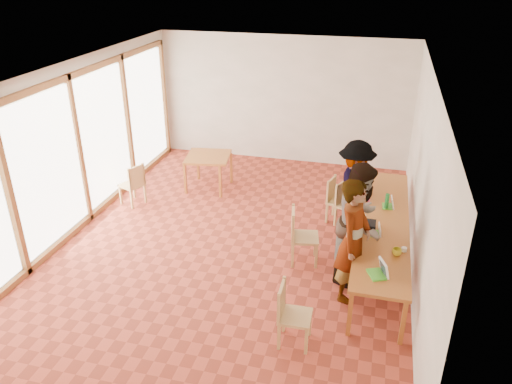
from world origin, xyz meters
TOP-DOWN VIEW (x-y plane):
  - ground at (0.00, 0.00)m, footprint 8.00×8.00m
  - wall_back at (0.00, 4.00)m, footprint 6.00×0.10m
  - wall_front at (0.00, -4.00)m, footprint 6.00×0.10m
  - wall_right at (3.00, 0.00)m, footprint 0.10×8.00m
  - window_wall at (-2.96, 0.00)m, footprint 0.10×8.00m
  - ceiling at (0.00, 0.00)m, footprint 6.00×8.00m
  - communal_table at (2.50, -0.07)m, footprint 0.80×4.00m
  - side_table at (-1.20, 1.95)m, footprint 0.90×0.90m
  - chair_near at (1.39, -2.33)m, footprint 0.42×0.42m
  - chair_mid at (1.18, -0.41)m, footprint 0.52×0.52m
  - chair_far at (1.60, 1.16)m, footprint 0.49×0.49m
  - chair_empty at (1.79, 1.07)m, footprint 0.52×0.52m
  - chair_spare at (-2.37, 0.81)m, footprint 0.53×0.53m
  - person_near at (2.09, -1.12)m, footprint 0.61×0.78m
  - person_mid at (2.15, -0.60)m, footprint 0.99×1.12m
  - person_far at (1.96, 0.81)m, footprint 0.70×1.16m
  - laptop_near at (2.49, -1.60)m, footprint 0.32×0.33m
  - laptop_mid at (2.41, -0.52)m, footprint 0.19×0.22m
  - laptop_far at (2.58, 0.47)m, footprint 0.21×0.24m
  - yellow_mug at (2.70, -1.04)m, footprint 0.17×0.17m
  - green_bottle at (2.53, 0.39)m, footprint 0.07×0.07m
  - clear_glass at (2.18, -0.10)m, footprint 0.07×0.07m
  - condiment_cup at (2.81, -0.90)m, footprint 0.08×0.08m
  - pink_phone at (2.23, 0.62)m, footprint 0.05×0.10m
  - black_pouch at (2.30, -0.33)m, footprint 0.16×0.26m

SIDE VIEW (x-z plane):
  - ground at x=0.00m, z-range 0.00..0.00m
  - chair_empty at x=1.79m, z-range 0.29..0.74m
  - chair_far at x=1.60m, z-range 0.30..0.75m
  - chair_spare at x=-2.37m, z-range 0.30..0.77m
  - chair_near at x=1.39m, z-range 0.31..0.78m
  - chair_mid at x=1.18m, z-range 0.33..0.84m
  - side_table at x=-1.20m, z-range 0.29..1.04m
  - communal_table at x=2.50m, z-range 0.33..1.08m
  - pink_phone at x=2.23m, z-range 0.75..0.76m
  - condiment_cup at x=2.81m, z-range 0.75..0.81m
  - clear_glass at x=2.18m, z-range 0.75..0.84m
  - black_pouch at x=2.30m, z-range 0.75..0.84m
  - laptop_mid at x=2.41m, z-range 0.71..0.89m
  - laptop_far at x=2.58m, z-range 0.71..0.90m
  - yellow_mug at x=2.70m, z-range 0.75..0.86m
  - laptop_near at x=2.49m, z-range 0.70..0.93m
  - person_far at x=1.96m, z-range 0.00..1.76m
  - green_bottle at x=2.53m, z-range 0.75..1.03m
  - person_near at x=2.09m, z-range 0.00..1.90m
  - person_mid at x=2.15m, z-range 0.00..1.93m
  - wall_back at x=0.00m, z-range 0.00..3.00m
  - wall_front at x=0.00m, z-range 0.00..3.00m
  - wall_right at x=3.00m, z-range 0.00..3.00m
  - window_wall at x=-2.96m, z-range 0.00..3.00m
  - ceiling at x=0.00m, z-range 3.00..3.04m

